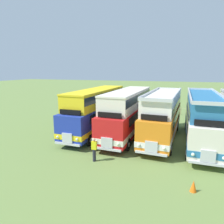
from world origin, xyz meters
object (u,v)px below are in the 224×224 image
Objects in this scene: bus_second_in_row at (128,111)px; bus_first_in_row at (97,108)px; cone_mid_row at (193,186)px; bus_third_in_row at (163,115)px; bus_fourth_in_row at (202,117)px; marshal_person at (94,149)px.

bus_first_in_row is at bearing 176.74° from bus_second_in_row.
cone_mid_row is at bearing -43.47° from bus_first_in_row.
bus_third_in_row is 3.41m from bus_fourth_in_row.
bus_fourth_in_row is 10.19m from marshal_person.
cone_mid_row is at bearing -96.73° from bus_fourth_in_row.
cone_mid_row is (5.83, -8.57, -2.15)m from bus_second_in_row.
bus_second_in_row reaches higher than cone_mid_row.
bus_second_in_row is 10.59m from cone_mid_row.
bus_third_in_row is (6.83, -0.37, -0.12)m from bus_first_in_row.
marshal_person is at bearing -138.82° from bus_fourth_in_row.
bus_first_in_row is 6.73× the size of marshal_person.
bus_second_in_row is at bearing 179.13° from bus_fourth_in_row.
bus_fourth_in_row is 8.77m from cone_mid_row.
bus_second_in_row is at bearing 83.58° from marshal_person.
bus_second_in_row is 0.97× the size of bus_fourth_in_row.
bus_fourth_in_row is at bearing -0.87° from bus_second_in_row.
bus_third_in_row is at bearing 106.01° from cone_mid_row.
bus_fourth_in_row is (6.83, -0.10, -0.11)m from bus_second_in_row.
bus_first_in_row is at bearing 176.94° from bus_third_in_row.
bus_first_in_row is 1.10× the size of bus_third_in_row.
marshal_person is at bearing -69.03° from bus_first_in_row.
cone_mid_row is (-1.00, -8.47, -2.04)m from bus_fourth_in_row.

